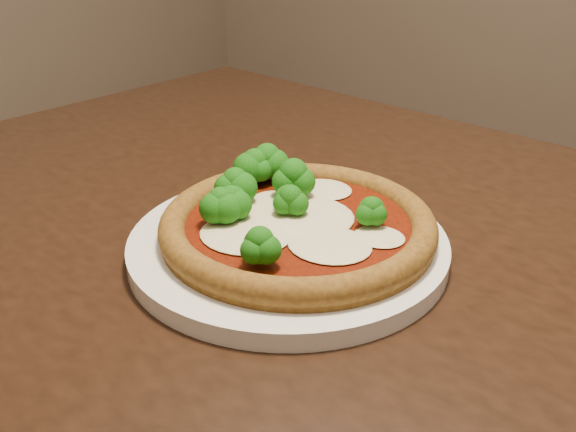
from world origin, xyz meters
The scene contains 3 objects.
dining_table centered at (-0.21, -0.19, 0.66)m, with size 1.46×1.11×0.75m.
plate centered at (-0.27, -0.22, 0.76)m, with size 0.31×0.31×0.02m, color white.
pizza centered at (-0.28, -0.21, 0.78)m, with size 0.26×0.26×0.06m.
Camera 1 is at (0.01, -0.68, 1.06)m, focal length 40.00 mm.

